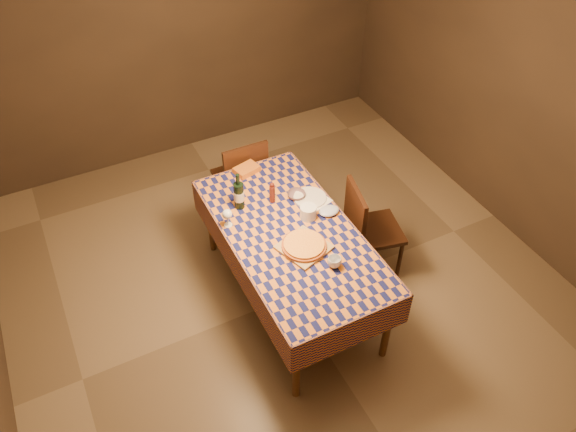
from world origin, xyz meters
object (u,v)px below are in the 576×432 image
Objects in this scene: dining_table at (291,239)px; white_plate at (310,198)px; chair_right at (367,226)px; wine_bottle at (239,195)px; chair_far at (242,176)px; bowl at (296,195)px; pizza at (304,245)px; cutting_board at (304,247)px.

dining_table is 6.88× the size of white_plate.
white_plate is 0.55m from chair_right.
wine_bottle is 0.58m from white_plate.
dining_table is at bearing -92.62° from chair_far.
wine_bottle is 0.35× the size of chair_right.
bowl is 0.48m from wine_bottle.
bowl is at bearing 68.14° from pizza.
chair_far is (0.04, 1.27, -0.28)m from pizza.
wine_bottle reaches higher than white_plate.
chair_far reaches higher than bowl.
chair_right is at bearing -58.21° from chair_far.
cutting_board is at bearing -86.93° from dining_table.
bowl reaches higher than dining_table.
cutting_board is 0.56m from white_plate.
bowl is 0.45× the size of wine_bottle.
cutting_board is 0.35× the size of chair_right.
cutting_board is 0.03m from pizza.
white_plate is at bearing -34.84° from bowl.
bowl is 0.55× the size of white_plate.
bowl is 0.80m from chair_far.
wine_bottle reaches higher than chair_right.
wine_bottle is (-0.24, 0.64, 0.11)m from cutting_board.
pizza reaches higher than dining_table.
dining_table is 1.98× the size of chair_far.
dining_table is 12.51× the size of bowl.
dining_table is at bearing -138.41° from white_plate.
pizza is 0.43× the size of chair_right.
pizza is (0.01, -0.19, 0.11)m from dining_table.
pizza is 0.56m from white_plate.
wine_bottle is at bearing 117.39° from dining_table.
cutting_board is at bearing 0.00° from pizza.
dining_table is 0.73m from chair_right.
chair_far is (0.28, 0.63, -0.37)m from wine_bottle.
dining_table is 0.22m from pizza.
chair_right is at bearing -34.76° from bowl.
chair_far is at bearing 108.54° from white_plate.
bowl is 0.65m from chair_right.
wine_bottle is 1.22× the size of white_plate.
chair_far reaches higher than pizza.
wine_bottle is at bearing 110.76° from cutting_board.
wine_bottle reaches higher than dining_table.
cutting_board is 0.58m from bowl.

